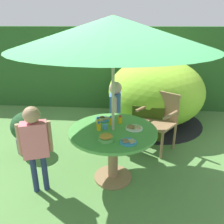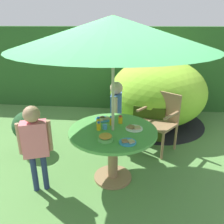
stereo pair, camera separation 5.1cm
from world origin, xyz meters
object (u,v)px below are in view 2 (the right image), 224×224
Objects in this scene: child_in_blue_shirt at (116,107)px; juice_bottle_far_right at (98,122)px; juice_bottle_near_left at (120,120)px; juice_bottle_far_left at (99,126)px; snack_bowl at (105,138)px; plate_center_front at (103,119)px; cup_near at (105,127)px; patio_umbrella at (113,32)px; garden_table at (113,142)px; plate_mid_left at (134,128)px; child_in_pink_shirt at (35,139)px; potted_plant at (28,130)px; wooden_chair at (160,117)px; plate_near_right at (128,142)px; dome_tent at (157,92)px; juice_bottle_center_back at (112,121)px.

juice_bottle_far_right is at bearing -15.28° from child_in_blue_shirt.
juice_bottle_far_left is at bearing -137.42° from juice_bottle_near_left.
plate_center_front is at bearing 100.81° from snack_bowl.
juice_bottle_far_left reaches higher than cup_near.
patio_umbrella is 1.13m from juice_bottle_near_left.
snack_bowl is (-0.06, -0.28, 0.21)m from garden_table.
patio_umbrella reaches higher than plate_mid_left.
garden_table is 9.85× the size of juice_bottle_far_left.
juice_bottle_far_left is at bearing -172.59° from garden_table.
child_in_pink_shirt is 9.97× the size of juice_bottle_far_left.
plate_center_front is 0.98× the size of plate_mid_left.
plate_center_front is (-0.14, -0.49, 0.01)m from child_in_blue_shirt.
child_in_blue_shirt is (1.41, 0.21, 0.37)m from potted_plant.
juice_bottle_far_right is (-0.14, 0.37, 0.02)m from snack_bowl.
snack_bowl is at bearing -101.27° from garden_table.
plate_mid_left is 0.46m from juice_bottle_far_right.
plate_mid_left is at bearing -40.56° from juice_bottle_near_left.
plate_mid_left is (0.43, -0.25, -0.00)m from plate_center_front.
child_in_blue_shirt reaches higher than child_in_pink_shirt.
juice_bottle_far_left is (0.70, 0.30, 0.06)m from child_in_pink_shirt.
juice_bottle_near_left is (0.96, 0.53, 0.06)m from child_in_pink_shirt.
wooden_chair is 1.21m from cup_near.
juice_bottle_far_left is at bearing -150.77° from cup_near.
child_in_pink_shirt is (-0.85, -1.11, -0.01)m from child_in_blue_shirt.
plate_mid_left is at bearing -79.30° from wooden_chair.
plate_center_front is (0.71, 0.62, 0.02)m from child_in_pink_shirt.
plate_near_right is at bearing -19.38° from child_in_pink_shirt.
juice_bottle_far_left is at bearing 2.90° from child_in_pink_shirt.
potted_plant is at bearing 158.02° from juice_bottle_far_right.
child_in_pink_shirt reaches higher than wooden_chair.
plate_center_front is (-0.88, -1.64, 0.08)m from dome_tent.
snack_bowl is 1.56× the size of juice_bottle_far_left.
child_in_pink_shirt is at bearing -156.49° from cup_near.
wooden_chair is 1.29m from juice_bottle_far_left.
child_in_blue_shirt is at bearing 88.43° from snack_bowl.
juice_bottle_far_right is 0.18m from juice_bottle_center_back.
juice_bottle_near_left is 0.30m from juice_bottle_far_right.
juice_bottle_center_back reaches higher than plate_center_front.
juice_bottle_far_right is at bearing -99.79° from wooden_chair.
juice_bottle_near_left is at bearing -19.96° from plate_center_front.
child_in_blue_shirt is at bearing 100.39° from juice_bottle_near_left.
child_in_pink_shirt is 9.11× the size of juice_bottle_center_back.
child_in_blue_shirt is 9.27× the size of juice_bottle_center_back.
plate_near_right is 1.58× the size of juice_bottle_center_back.
patio_umbrella is 1.76m from wooden_chair.
patio_umbrella is (0.00, 0.00, 1.33)m from garden_table.
dome_tent is at bearing 76.60° from plate_mid_left.
juice_bottle_far_left is (-0.15, -0.82, 0.05)m from child_in_blue_shirt.
juice_bottle_far_left reaches higher than garden_table.
plate_center_front and plate_mid_left have the same top height.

